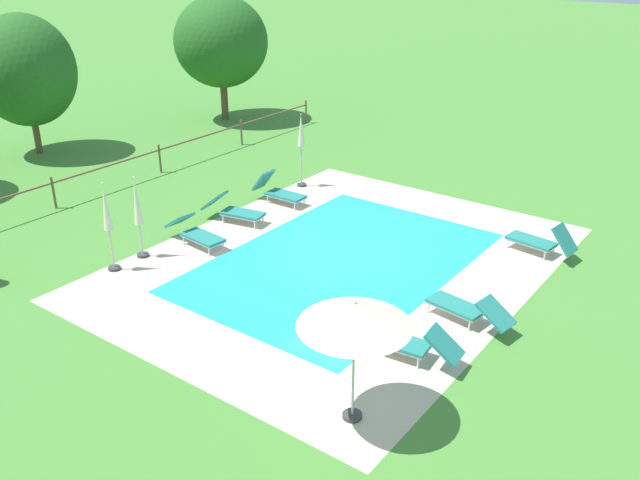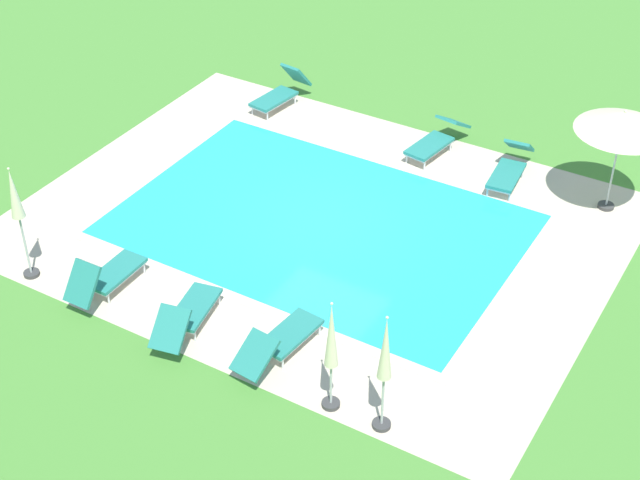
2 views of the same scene
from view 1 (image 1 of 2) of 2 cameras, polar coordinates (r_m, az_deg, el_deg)
name	(u,v)px [view 1 (image 1 of 2)]	position (r m, az deg, el deg)	size (l,w,h in m)	color
ground_plane	(341,262)	(18.07, 1.78, -1.84)	(160.00, 160.00, 0.00)	#478433
pool_deck_paving	(341,261)	(18.07, 1.78, -1.83)	(12.32, 9.59, 0.01)	beige
swimming_pool_water	(341,261)	(18.07, 1.78, -1.82)	(8.43, 5.70, 0.01)	#23A8C1
pool_coping_rim	(341,261)	(18.07, 1.78, -1.81)	(8.91, 6.18, 0.01)	beige
sun_lounger_north_near_steps	(196,233)	(19.22, -10.43, 0.62)	(0.79, 2.08, 0.79)	#237A70
sun_lounger_north_mid	(467,308)	(15.53, 12.30, -5.65)	(0.90, 2.11, 0.77)	#237A70
sun_lounger_north_far	(279,191)	(21.95, -3.47, 4.15)	(0.63, 1.85, 1.00)	#237A70
sun_lounger_north_end	(541,241)	(19.29, 18.13, -0.07)	(0.84, 1.93, 0.98)	#237A70
sun_lounger_south_near_corner	(234,210)	(20.60, -7.24, 2.53)	(0.98, 2.06, 0.87)	#237A70
sun_lounger_south_mid	(411,343)	(14.09, 7.73, -8.62)	(0.80, 2.04, 0.85)	#237A70
patio_umbrella_open_foreground	(355,315)	(11.45, 2.95, -6.34)	(2.00, 2.00, 2.43)	#383838
patio_umbrella_closed_row_west	(301,137)	(23.00, -1.61, 8.67)	(0.32, 0.32, 2.54)	#383838
patio_umbrella_closed_row_mid_west	(107,215)	(17.83, -17.55, 2.05)	(0.32, 0.32, 2.42)	#383838
patio_umbrella_closed_row_centre	(137,208)	(18.42, -15.17, 2.66)	(0.32, 0.32, 2.29)	#383838
perimeter_fence	(110,169)	(24.07, -17.33, 5.72)	(22.01, 0.08, 1.05)	brown
tree_far_west	(221,42)	(31.97, -8.36, 16.22)	(4.22, 4.22, 5.57)	brown
tree_west_mid	(25,71)	(28.68, -23.62, 12.97)	(3.77, 3.77, 5.36)	brown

